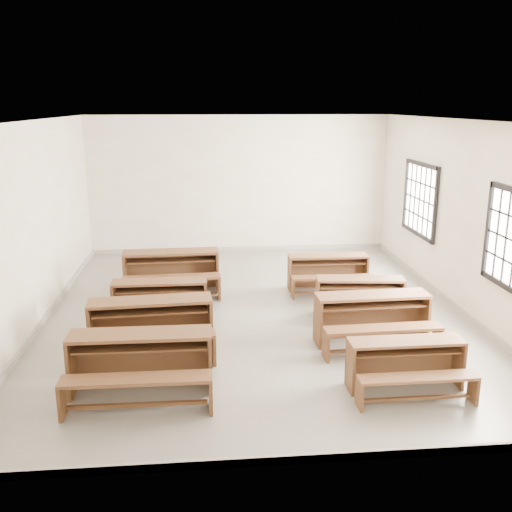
{
  "coord_description": "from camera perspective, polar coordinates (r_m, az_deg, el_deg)",
  "views": [
    {
      "loc": [
        -0.85,
        -9.09,
        3.46
      ],
      "look_at": [
        0.0,
        0.0,
        1.0
      ],
      "focal_mm": 40.0,
      "sensor_mm": 36.0,
      "label": 1
    }
  ],
  "objects": [
    {
      "name": "desk_set_6",
      "position": [
        9.65,
        10.38,
        -3.8
      ],
      "size": [
        1.52,
        0.91,
        0.65
      ],
      "rotation": [
        0.0,
        0.0,
        -0.11
      ],
      "color": "brown",
      "rests_on": "ground"
    },
    {
      "name": "desk_set_1",
      "position": [
        8.25,
        -10.45,
        -6.55
      ],
      "size": [
        1.79,
        1.01,
        0.78
      ],
      "rotation": [
        0.0,
        0.0,
        0.07
      ],
      "color": "brown",
      "rests_on": "ground"
    },
    {
      "name": "desk_set_3",
      "position": [
        10.76,
        -8.46,
        -1.27
      ],
      "size": [
        1.79,
        0.98,
        0.79
      ],
      "rotation": [
        0.0,
        0.0,
        0.04
      ],
      "color": "brown",
      "rests_on": "ground"
    },
    {
      "name": "room",
      "position": [
        9.24,
        0.56,
        6.88
      ],
      "size": [
        8.5,
        8.5,
        3.2
      ],
      "color": "slate",
      "rests_on": "ground"
    },
    {
      "name": "desk_set_5",
      "position": [
        8.6,
        11.61,
        -5.84
      ],
      "size": [
        1.7,
        0.92,
        0.75
      ],
      "rotation": [
        0.0,
        0.0,
        0.03
      ],
      "color": "brown",
      "rests_on": "ground"
    },
    {
      "name": "desk_set_2",
      "position": [
        9.37,
        -9.6,
        -4.2
      ],
      "size": [
        1.52,
        0.79,
        0.69
      ],
      "rotation": [
        0.0,
        0.0,
        0.0
      ],
      "color": "brown",
      "rests_on": "ground"
    },
    {
      "name": "desk_set_7",
      "position": [
        10.9,
        7.24,
        -1.39
      ],
      "size": [
        1.52,
        0.81,
        0.68
      ],
      "rotation": [
        0.0,
        0.0,
        -0.02
      ],
      "color": "brown",
      "rests_on": "ground"
    },
    {
      "name": "desk_set_0",
      "position": [
        7.15,
        -11.45,
        -10.11
      ],
      "size": [
        1.73,
        0.91,
        0.78
      ],
      "rotation": [
        0.0,
        0.0,
        -0.01
      ],
      "color": "brown",
      "rests_on": "ground"
    },
    {
      "name": "desk_set_4",
      "position": [
        7.39,
        14.81,
        -10.16
      ],
      "size": [
        1.43,
        0.75,
        0.64
      ],
      "rotation": [
        0.0,
        0.0,
        0.01
      ],
      "color": "brown",
      "rests_on": "ground"
    }
  ]
}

